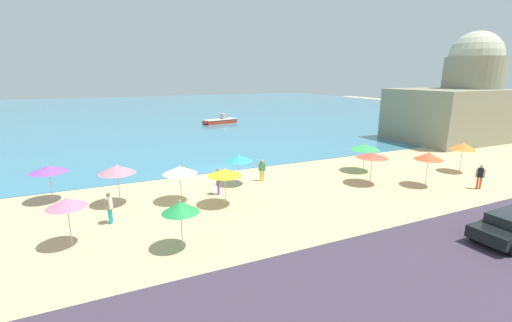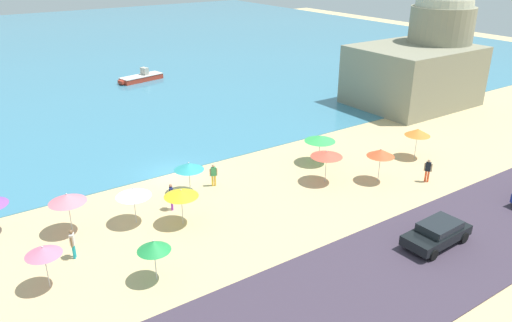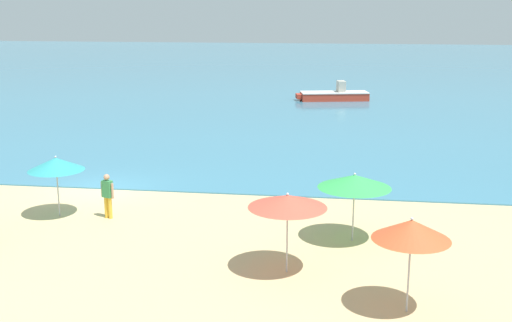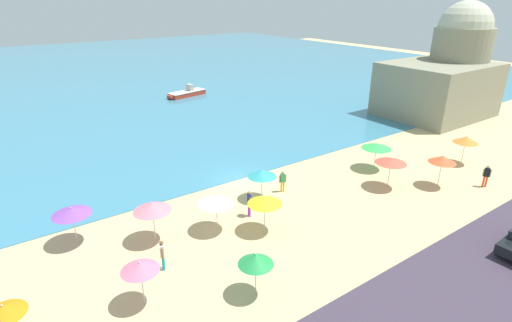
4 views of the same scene
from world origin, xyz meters
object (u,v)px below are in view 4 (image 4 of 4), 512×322
(beach_umbrella_4, at_px, (256,259))
(beach_umbrella_5, at_px, (376,146))
(beach_umbrella_0, at_px, (262,173))
(beach_umbrella_11, at_px, (391,161))
(bather_1, at_px, (249,202))
(beach_umbrella_7, at_px, (71,211))
(beach_umbrella_1, at_px, (466,140))
(skiff_nearshore, at_px, (187,93))
(beach_umbrella_2, at_px, (443,159))
(bather_3, at_px, (283,180))
(harbor_fortress, at_px, (448,74))
(bather_0, at_px, (486,175))
(bather_2, at_px, (163,253))
(beach_umbrella_9, at_px, (140,267))
(beach_umbrella_12, at_px, (265,201))
(beach_umbrella_3, at_px, (216,200))
(beach_umbrella_6, at_px, (152,207))
(beach_umbrella_10, at_px, (3,310))

(beach_umbrella_4, distance_m, beach_umbrella_5, 18.14)
(beach_umbrella_0, bearing_deg, beach_umbrella_11, -24.15)
(bather_1, bearing_deg, beach_umbrella_0, 35.42)
(beach_umbrella_0, distance_m, beach_umbrella_11, 9.74)
(beach_umbrella_7, relative_size, beach_umbrella_11, 0.99)
(beach_umbrella_1, xyz_separation_m, skiff_nearshore, (-8.48, 36.11, -1.71))
(beach_umbrella_2, xyz_separation_m, bather_3, (-10.27, 6.08, -1.28))
(beach_umbrella_5, distance_m, bather_1, 12.96)
(beach_umbrella_2, distance_m, beach_umbrella_5, 5.16)
(bather_3, xyz_separation_m, harbor_fortress, (29.53, 5.59, 3.83))
(bather_0, bearing_deg, bather_2, 168.87)
(beach_umbrella_9, xyz_separation_m, bather_3, (12.60, 5.39, -1.21))
(bather_0, bearing_deg, beach_umbrella_12, 165.01)
(beach_umbrella_7, bearing_deg, skiff_nearshore, 54.00)
(bather_0, bearing_deg, beach_umbrella_5, 120.53)
(beach_umbrella_3, distance_m, beach_umbrella_7, 8.23)
(beach_umbrella_2, bearing_deg, harbor_fortress, 31.23)
(beach_umbrella_1, bearing_deg, bather_2, 177.40)
(beach_umbrella_0, height_order, bather_1, beach_umbrella_0)
(beach_umbrella_0, height_order, beach_umbrella_11, beach_umbrella_11)
(beach_umbrella_6, bearing_deg, beach_umbrella_2, -14.87)
(beach_umbrella_11, xyz_separation_m, beach_umbrella_12, (-11.22, 0.48, -0.08))
(beach_umbrella_4, height_order, bather_0, beach_umbrella_4)
(beach_umbrella_11, bearing_deg, beach_umbrella_1, -4.23)
(beach_umbrella_10, bearing_deg, beach_umbrella_4, -17.42)
(bather_3, height_order, harbor_fortress, harbor_fortress)
(beach_umbrella_9, xyz_separation_m, beach_umbrella_10, (-5.33, 0.67, -0.16))
(beach_umbrella_3, relative_size, harbor_fortress, 0.18)
(beach_umbrella_1, xyz_separation_m, beach_umbrella_2, (-5.77, -1.41, 0.04))
(beach_umbrella_12, bearing_deg, beach_umbrella_3, 143.21)
(beach_umbrella_0, bearing_deg, beach_umbrella_9, -153.35)
(beach_umbrella_11, relative_size, harbor_fortress, 0.18)
(beach_umbrella_10, relative_size, bather_1, 1.23)
(beach_umbrella_4, height_order, bather_3, beach_umbrella_4)
(bather_1, bearing_deg, harbor_fortress, 11.95)
(beach_umbrella_12, bearing_deg, beach_umbrella_9, -167.44)
(beach_umbrella_12, bearing_deg, beach_umbrella_11, -2.47)
(bather_2, distance_m, skiff_nearshore, 39.44)
(beach_umbrella_9, xyz_separation_m, skiff_nearshore, (20.16, 36.82, -1.68))
(beach_umbrella_10, xyz_separation_m, skiff_nearshore, (25.49, 36.15, -1.52))
(beach_umbrella_0, height_order, beach_umbrella_1, beach_umbrella_1)
(beach_umbrella_0, xyz_separation_m, beach_umbrella_9, (-10.69, -5.37, 0.15))
(beach_umbrella_7, bearing_deg, beach_umbrella_3, -25.27)
(bather_0, xyz_separation_m, harbor_fortress, (16.45, 13.75, 3.77))
(bather_3, height_order, skiff_nearshore, bather_3)
(beach_umbrella_1, relative_size, harbor_fortress, 0.19)
(bather_1, bearing_deg, skiff_nearshore, 70.66)
(beach_umbrella_7, relative_size, harbor_fortress, 0.18)
(beach_umbrella_2, xyz_separation_m, bather_2, (-21.08, 2.63, -1.23))
(bather_0, height_order, harbor_fortress, harbor_fortress)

